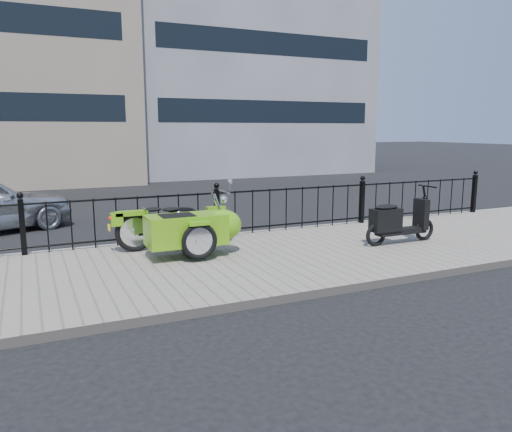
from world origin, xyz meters
name	(u,v)px	position (x,y,z in m)	size (l,w,h in m)	color
ground	(243,257)	(0.00, 0.00, 0.00)	(120.00, 120.00, 0.00)	black
sidewalk	(255,261)	(0.00, -0.50, 0.06)	(30.00, 3.80, 0.12)	gray
curb	(215,238)	(0.00, 1.44, 0.06)	(30.00, 0.10, 0.12)	gray
iron_fence	(217,213)	(0.00, 1.30, 0.59)	(14.11, 0.11, 1.08)	black
building_grey	(237,25)	(7.00, 16.99, 7.50)	(12.00, 8.01, 15.00)	gray
motorcycle_sidecar	(194,227)	(-0.85, 0.12, 0.59)	(2.28, 1.48, 0.98)	black
scooter	(397,222)	(2.81, -0.69, 0.54)	(1.58, 0.46, 1.07)	black
spare_tire	(194,240)	(-0.94, -0.15, 0.43)	(0.61, 0.61, 0.09)	black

